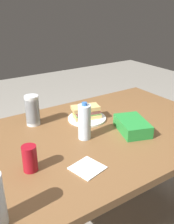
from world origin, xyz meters
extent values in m
cube|color=brown|center=(0.00, 0.00, 0.74)|extent=(1.58, 0.97, 0.04)
cylinder|color=brown|center=(-0.71, -0.41, 0.36)|extent=(0.07, 0.07, 0.72)
cylinder|color=white|center=(-0.07, -0.17, 0.76)|extent=(0.24, 0.24, 0.01)
cube|color=#DBB26B|center=(-0.07, -0.17, 0.78)|extent=(0.19, 0.13, 0.02)
cube|color=#599E3F|center=(-0.07, -0.17, 0.80)|extent=(0.18, 0.13, 0.01)
cube|color=#C6727A|center=(-0.07, -0.17, 0.81)|extent=(0.17, 0.12, 0.02)
cube|color=yellow|center=(-0.07, -0.17, 0.82)|extent=(0.16, 0.11, 0.01)
cube|color=#DBB26B|center=(-0.05, -0.17, 0.84)|extent=(0.19, 0.13, 0.02)
cylinder|color=maroon|center=(0.44, 0.13, 0.82)|extent=(0.07, 0.07, 0.12)
cube|color=#268C38|center=(-0.20, 0.11, 0.79)|extent=(0.22, 0.27, 0.07)
cylinder|color=silver|center=(0.08, 0.02, 0.85)|extent=(0.07, 0.07, 0.19)
cylinder|color=blue|center=(0.08, 0.02, 0.96)|extent=(0.03, 0.03, 0.02)
cylinder|color=silver|center=(0.25, -0.29, 0.80)|extent=(0.08, 0.08, 0.09)
cylinder|color=silver|center=(0.25, -0.29, 0.82)|extent=(0.08, 0.08, 0.09)
cylinder|color=silver|center=(0.25, -0.29, 0.84)|extent=(0.08, 0.08, 0.09)
cylinder|color=silver|center=(0.25, -0.29, 0.86)|extent=(0.08, 0.08, 0.09)
cylinder|color=silver|center=(0.25, -0.29, 0.88)|extent=(0.08, 0.08, 0.09)
cylinder|color=silver|center=(0.25, -0.29, 0.89)|extent=(0.08, 0.08, 0.09)
cube|color=white|center=(0.22, 0.26, 0.76)|extent=(0.16, 0.16, 0.01)
camera|label=1|loc=(0.74, 1.05, 1.45)|focal=40.45mm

